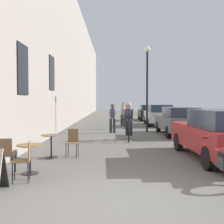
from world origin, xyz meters
name	(u,v)px	position (x,y,z in m)	size (l,w,h in m)	color
ground_plane	(123,205)	(0.00, 0.00, 0.00)	(88.00, 88.00, 0.00)	#5B5954
building_facade_left	(64,49)	(-3.45, 14.00, 5.24)	(0.54, 68.00, 10.49)	gray
cafe_table_near	(31,153)	(-2.19, 2.05, 0.52)	(0.64, 0.64, 0.72)	black
cafe_chair_near_toward_street	(26,158)	(-2.11, 1.38, 0.52)	(0.45, 0.45, 0.89)	black
cafe_chair_near_toward_wall	(7,153)	(-2.75, 1.97, 0.52)	(0.42, 0.42, 0.89)	black
cafe_table_mid	(52,141)	(-2.10, 4.03, 0.52)	(0.64, 0.64, 0.72)	black
cafe_chair_mid_toward_street	(74,141)	(-1.43, 4.10, 0.52)	(0.40, 0.40, 0.89)	black
cyclist_on_bicycle	(130,122)	(0.59, 7.95, 0.81)	(0.52, 1.76, 1.74)	black
pedestrian_near	(114,116)	(-0.15, 10.92, 0.92)	(0.35, 0.25, 1.64)	#26262D
pedestrian_mid	(128,115)	(0.79, 13.12, 0.91)	(0.38, 0.30, 1.61)	#26262D
pedestrian_far	(124,114)	(0.59, 14.89, 0.91)	(0.36, 0.26, 1.61)	#26262D
pedestrian_furthest	(124,111)	(0.72, 17.42, 0.96)	(0.35, 0.26, 1.70)	#26262D
street_lamp	(148,78)	(1.84, 11.33, 3.11)	(0.32, 0.32, 4.90)	black
parked_car_nearest	(220,134)	(3.08, 3.74, 0.79)	(1.94, 4.36, 1.53)	maroon
parked_car_second	(179,121)	(3.29, 9.82, 0.76)	(1.79, 4.14, 1.47)	#595960
parked_car_third	(160,115)	(3.22, 15.60, 0.79)	(1.89, 4.31, 1.52)	#B7B7BC
parked_car_fourth	(149,112)	(3.18, 21.10, 0.75)	(1.81, 4.10, 1.44)	black
parked_motorcycle	(224,161)	(2.37, 1.60, 0.40)	(0.62, 2.15, 0.92)	black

